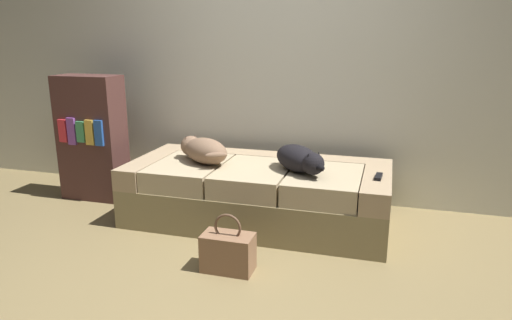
{
  "coord_description": "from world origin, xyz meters",
  "views": [
    {
      "loc": [
        0.95,
        -2.24,
        1.42
      ],
      "look_at": [
        0.0,
        1.0,
        0.51
      ],
      "focal_mm": 32.25,
      "sensor_mm": 36.0,
      "label": 1
    }
  ],
  "objects_px": {
    "bookshelf": "(92,138)",
    "couch": "(258,193)",
    "dog_tan": "(203,150)",
    "tv_remote": "(379,177)",
    "dog_dark": "(300,159)",
    "handbag": "(228,252)"
  },
  "relations": [
    {
      "from": "tv_remote",
      "to": "bookshelf",
      "type": "relative_size",
      "value": 0.14
    },
    {
      "from": "handbag",
      "to": "dog_dark",
      "type": "bearing_deg",
      "value": 67.59
    },
    {
      "from": "couch",
      "to": "handbag",
      "type": "distance_m",
      "value": 0.84
    },
    {
      "from": "couch",
      "to": "tv_remote",
      "type": "relative_size",
      "value": 13.35
    },
    {
      "from": "tv_remote",
      "to": "handbag",
      "type": "xyz_separation_m",
      "value": [
        -0.86,
        -0.73,
        -0.35
      ]
    },
    {
      "from": "couch",
      "to": "handbag",
      "type": "relative_size",
      "value": 5.3
    },
    {
      "from": "couch",
      "to": "dog_tan",
      "type": "height_order",
      "value": "dog_tan"
    },
    {
      "from": "handbag",
      "to": "bookshelf",
      "type": "height_order",
      "value": "bookshelf"
    },
    {
      "from": "handbag",
      "to": "tv_remote",
      "type": "bearing_deg",
      "value": 40.35
    },
    {
      "from": "dog_dark",
      "to": "bookshelf",
      "type": "bearing_deg",
      "value": 173.2
    },
    {
      "from": "couch",
      "to": "bookshelf",
      "type": "height_order",
      "value": "bookshelf"
    },
    {
      "from": "dog_dark",
      "to": "handbag",
      "type": "height_order",
      "value": "dog_dark"
    },
    {
      "from": "bookshelf",
      "to": "handbag",
      "type": "bearing_deg",
      "value": -30.7
    },
    {
      "from": "dog_dark",
      "to": "handbag",
      "type": "relative_size",
      "value": 1.27
    },
    {
      "from": "dog_tan",
      "to": "handbag",
      "type": "distance_m",
      "value": 1.01
    },
    {
      "from": "bookshelf",
      "to": "couch",
      "type": "bearing_deg",
      "value": -4.56
    },
    {
      "from": "bookshelf",
      "to": "dog_tan",
      "type": "bearing_deg",
      "value": -8.97
    },
    {
      "from": "dog_tan",
      "to": "handbag",
      "type": "relative_size",
      "value": 1.43
    },
    {
      "from": "dog_tan",
      "to": "bookshelf",
      "type": "height_order",
      "value": "bookshelf"
    },
    {
      "from": "handbag",
      "to": "bookshelf",
      "type": "distance_m",
      "value": 1.92
    },
    {
      "from": "dog_tan",
      "to": "tv_remote",
      "type": "distance_m",
      "value": 1.34
    },
    {
      "from": "couch",
      "to": "dog_dark",
      "type": "height_order",
      "value": "dog_dark"
    }
  ]
}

